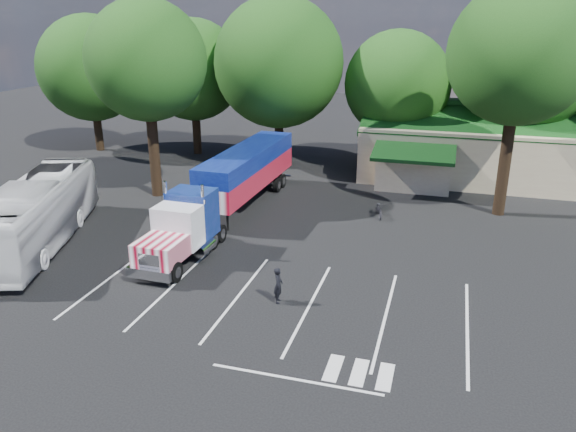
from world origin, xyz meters
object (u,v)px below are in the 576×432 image
(semi_truck, at_px, (233,182))
(silver_sedan, at_px, (502,179))
(woman, at_px, (278,285))
(tour_bus, at_px, (37,213))
(bicycle, at_px, (380,209))

(semi_truck, height_order, silver_sedan, semi_truck)
(woman, relative_size, silver_sedan, 0.37)
(semi_truck, distance_m, woman, 11.33)
(semi_truck, height_order, tour_bus, semi_truck)
(tour_bus, relative_size, silver_sedan, 2.88)
(semi_truck, height_order, woman, semi_truck)
(bicycle, relative_size, silver_sedan, 0.44)
(woman, height_order, silver_sedan, woman)
(semi_truck, height_order, bicycle, semi_truck)
(silver_sedan, bearing_deg, semi_truck, 121.25)
(woman, bearing_deg, bicycle, -22.35)
(bicycle, bearing_deg, semi_truck, -179.28)
(woman, bearing_deg, tour_bus, 70.09)
(semi_truck, bearing_deg, woman, -57.48)
(tour_bus, bearing_deg, woman, -29.52)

